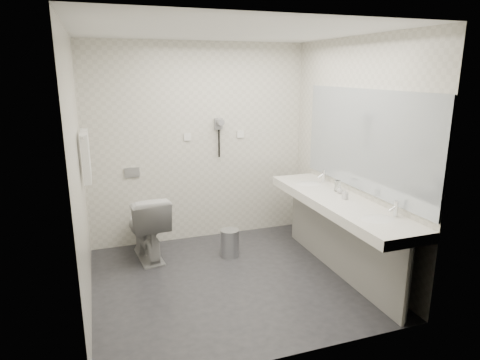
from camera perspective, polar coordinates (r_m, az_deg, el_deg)
name	(u,v)px	position (r m, az deg, el deg)	size (l,w,h in m)	color
floor	(231,280)	(4.55, -1.20, -13.52)	(2.80, 2.80, 0.00)	#29292E
ceiling	(230,31)	(4.03, -1.40, 19.65)	(2.80, 2.80, 0.00)	white
wall_back	(199,144)	(5.34, -5.59, 4.90)	(2.80, 2.80, 0.00)	silver
wall_front	(288,204)	(2.94, 6.51, -3.23)	(2.80, 2.80, 0.00)	silver
wall_left	(79,177)	(3.93, -21.11, 0.42)	(2.60, 2.60, 0.00)	silver
wall_right	(353,156)	(4.72, 15.12, 3.17)	(2.60, 2.60, 0.00)	silver
vanity_counter	(338,203)	(4.52, 13.26, -3.10)	(0.55, 2.20, 0.10)	white
vanity_panel	(338,240)	(4.68, 13.21, -8.03)	(0.03, 2.15, 0.75)	gray
vanity_post_near	(407,285)	(3.95, 21.80, -13.17)	(0.06, 0.06, 0.75)	silver
vanity_post_far	(297,211)	(5.54, 7.77, -4.17)	(0.06, 0.06, 0.75)	silver
mirror	(364,141)	(4.52, 16.54, 5.15)	(0.02, 2.20, 1.05)	#B2BCC6
basin_near	(377,220)	(4.01, 18.22, -5.24)	(0.40, 0.31, 0.05)	white
basin_far	(309,185)	(5.05, 9.38, -0.63)	(0.40, 0.31, 0.05)	white
faucet_near	(396,209)	(4.10, 20.50, -3.68)	(0.04, 0.04, 0.15)	silver
faucet_far	(324,176)	(5.12, 11.34, 0.54)	(0.04, 0.04, 0.15)	silver
soap_bottle_a	(345,194)	(4.49, 14.14, -1.89)	(0.05, 0.05, 0.11)	white
soap_bottle_b	(340,190)	(4.69, 13.48, -1.30)	(0.07, 0.07, 0.09)	white
glass_left	(338,186)	(4.77, 13.15, -0.77)	(0.07, 0.07, 0.12)	silver
toilet	(147,226)	(5.03, -12.59, -6.18)	(0.44, 0.77, 0.78)	white
flush_plate	(132,172)	(5.26, -14.50, 1.00)	(0.18, 0.02, 0.12)	#B2B5BA
pedal_bin	(230,243)	(5.04, -1.40, -8.63)	(0.22, 0.22, 0.31)	#B2B5BA
bin_lid	(230,231)	(4.98, -1.41, -6.90)	(0.22, 0.22, 0.01)	#B2B5BA
towel_rail	(83,134)	(4.41, -20.65, 5.92)	(0.02, 0.02, 0.62)	silver
towel_near	(86,158)	(4.31, -20.29, 2.78)	(0.07, 0.24, 0.48)	white
towel_far	(86,153)	(4.59, -20.25, 3.46)	(0.07, 0.24, 0.48)	white
dryer_cradle	(218,124)	(5.34, -2.95, 7.66)	(0.10, 0.04, 0.14)	gray
dryer_barrel	(220,122)	(5.27, -2.74, 7.90)	(0.08, 0.08, 0.14)	gray
dryer_cord	(219,144)	(5.36, -2.87, 4.99)	(0.02, 0.02, 0.35)	black
switch_plate_a	(187,137)	(5.28, -7.17, 5.84)	(0.09, 0.02, 0.09)	white
switch_plate_b	(240,134)	(5.47, 0.05, 6.26)	(0.09, 0.02, 0.09)	white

